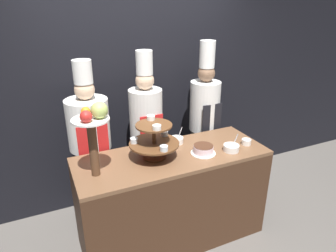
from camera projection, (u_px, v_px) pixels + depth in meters
wall_back at (137, 84)px, 3.41m from camera, size 10.00×0.06×2.80m
buffet_counter at (172, 197)px, 2.96m from camera, size 1.80×0.68×0.95m
tiered_stand at (154, 139)px, 2.65m from camera, size 0.45×0.45×0.37m
fruit_pedestal at (93, 126)px, 2.29m from camera, size 0.29×0.29×0.62m
cake_round at (203, 150)px, 2.78m from camera, size 0.23×0.23×0.08m
cup_white at (246, 142)px, 2.96m from camera, size 0.09×0.09×0.06m
serving_bowl_near at (231, 148)px, 2.83m from camera, size 0.15×0.15×0.16m
serving_bowl_far at (177, 140)px, 2.99m from camera, size 0.14×0.14×0.16m
chef_left at (90, 141)px, 3.00m from camera, size 0.41×0.41×1.78m
chef_center_left at (146, 129)px, 3.22m from camera, size 0.35×0.35×1.83m
chef_center_right at (204, 117)px, 3.49m from camera, size 0.34×0.34×1.89m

